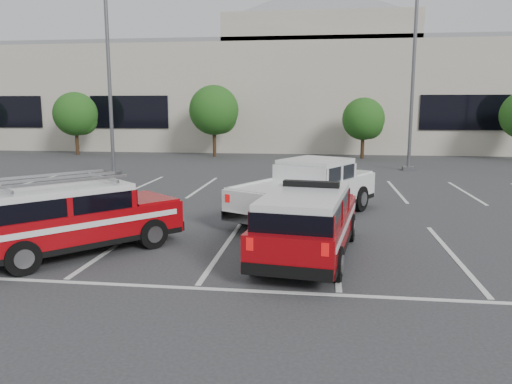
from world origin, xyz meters
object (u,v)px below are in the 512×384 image
light_pole_mid (413,72)px  tree_mid_left (215,112)px  light_pole_left (109,69)px  convention_building (298,91)px  tree_mid_right (365,120)px  fire_chief_suv (308,227)px  white_pickup (308,195)px  tree_left (77,116)px  ladder_suv (73,222)px

light_pole_mid → tree_mid_left: bearing=153.1°
tree_mid_left → light_pole_left: size_ratio=0.47×
convention_building → tree_mid_right: convention_building is taller
light_pole_mid → light_pole_left: bearing=-165.1°
light_pole_mid → fire_chief_suv: size_ratio=2.03×
convention_building → tree_mid_right: size_ratio=15.04×
tree_mid_right → light_pole_left: (-13.09, -10.05, 2.68)m
tree_mid_left → tree_mid_right: (10.00, -0.00, -0.54)m
light_pole_mid → white_pickup: light_pole_mid is taller
convention_building → tree_left: bearing=-146.9°
light_pole_left → ladder_suv: size_ratio=2.17×
convention_building → light_pole_left: (-8.18, -19.86, 0.47)m
tree_mid_right → ladder_suv: 24.57m
convention_building → white_pickup: size_ratio=9.87×
light_pole_left → fire_chief_suv: light_pole_left is taller
light_pole_mid → tree_left: bearing=164.6°
tree_mid_left → tree_mid_right: size_ratio=1.21×
fire_chief_suv → tree_mid_left: bearing=115.0°
tree_mid_left → light_pole_mid: light_pole_mid is taller
tree_left → white_pickup: tree_left is taller
convention_building → tree_mid_left: bearing=-117.4°
convention_building → tree_mid_right: 11.20m
light_pole_left → fire_chief_suv: (10.04, -12.52, -4.49)m
tree_mid_left → white_pickup: 19.78m
tree_mid_right → white_pickup: bearing=-99.7°
convention_building → light_pole_mid: 17.27m
tree_mid_right → convention_building: bearing=116.6°
convention_building → ladder_suv: (-3.60, -32.80, -3.98)m
tree_mid_right → white_pickup: 18.76m
convention_building → tree_left: (-15.09, -9.82, -1.95)m
tree_mid_left → fire_chief_suv: 23.73m
light_pole_left → white_pickup: light_pole_left is taller
tree_mid_right → light_pole_mid: bearing=-72.5°
tree_mid_left → tree_mid_right: 10.01m
light_pole_mid → ladder_suv: light_pole_mid is taller
tree_mid_left → tree_mid_right: bearing=-0.0°
light_pole_left → white_pickup: size_ratio=1.68×
convention_building → tree_mid_left: convention_building is taller
convention_building → light_pole_mid: size_ratio=5.86×
fire_chief_suv → white_pickup: 4.16m
tree_left → tree_mid_right: tree_left is taller
tree_left → ladder_suv: size_ratio=0.94×
light_pole_left → fire_chief_suv: 16.67m
tree_mid_left → light_pole_mid: bearing=-26.9°
convention_building → fire_chief_suv: 32.69m
white_pickup → ladder_suv: (-5.35, -4.58, 0.03)m
fire_chief_suv → ladder_suv: 5.48m
tree_left → fire_chief_suv: size_ratio=0.88×
light_pole_left → convention_building: bearing=67.6°
tree_mid_right → white_pickup: (-3.16, -18.41, -1.79)m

